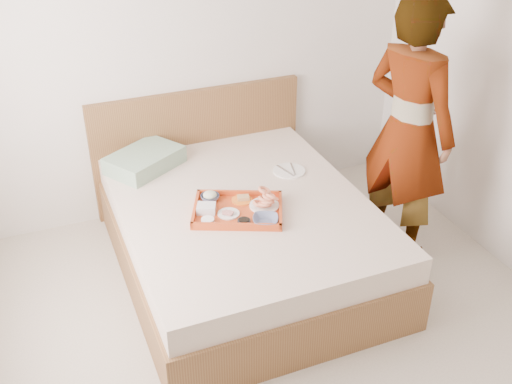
{
  "coord_description": "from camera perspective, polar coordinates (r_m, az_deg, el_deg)",
  "views": [
    {
      "loc": [
        -1.15,
        -2.16,
        2.63
      ],
      "look_at": [
        0.1,
        0.9,
        0.65
      ],
      "focal_mm": 42.9,
      "sensor_mm": 36.0,
      "label": 1
    }
  ],
  "objects": [
    {
      "name": "navy_bowl_big",
      "position": [
        3.74,
        0.89,
        -2.62
      ],
      "size": [
        0.21,
        0.21,
        0.04
      ],
      "primitive_type": "imported",
      "rotation": [
        0.0,
        0.0,
        -0.42
      ],
      "color": "#151C44",
      "rests_on": "tray"
    },
    {
      "name": "sauce_dish",
      "position": [
        3.73,
        -1.13,
        -2.82
      ],
      "size": [
        0.11,
        0.11,
        0.03
      ],
      "primitive_type": "cylinder",
      "rotation": [
        0.0,
        0.0,
        -0.42
      ],
      "color": "black",
      "rests_on": "tray"
    },
    {
      "name": "tray",
      "position": [
        3.85,
        -1.71,
        -1.66
      ],
      "size": [
        0.67,
        0.59,
        0.05
      ],
      "primitive_type": "cube",
      "rotation": [
        0.0,
        0.0,
        -0.42
      ],
      "color": "red",
      "rests_on": "bed"
    },
    {
      "name": "salad_bowl",
      "position": [
        3.97,
        -4.31,
        -0.53
      ],
      "size": [
        0.16,
        0.16,
        0.04
      ],
      "primitive_type": "imported",
      "rotation": [
        0.0,
        0.0,
        -0.42
      ],
      "color": "#151C44",
      "rests_on": "tray"
    },
    {
      "name": "bed",
      "position": [
        4.13,
        -1.17,
        -4.07
      ],
      "size": [
        1.65,
        2.0,
        0.53
      ],
      "primitive_type": "cube",
      "color": "brown",
      "rests_on": "ground"
    },
    {
      "name": "plastic_tub",
      "position": [
        3.85,
        -4.66,
        -1.54
      ],
      "size": [
        0.15,
        0.13,
        0.05
      ],
      "primitive_type": "cube",
      "rotation": [
        0.0,
        0.0,
        -0.42
      ],
      "color": "silver",
      "rests_on": "tray"
    },
    {
      "name": "bread_plate",
      "position": [
        3.96,
        -1.32,
        -0.75
      ],
      "size": [
        0.18,
        0.18,
        0.01
      ],
      "primitive_type": "cylinder",
      "rotation": [
        0.0,
        0.0,
        -0.42
      ],
      "color": "orange",
      "rests_on": "tray"
    },
    {
      "name": "meat_plate",
      "position": [
        3.83,
        -2.57,
        -2.04
      ],
      "size": [
        0.18,
        0.18,
        0.01
      ],
      "primitive_type": "cylinder",
      "rotation": [
        0.0,
        0.0,
        -0.42
      ],
      "color": "white",
      "rests_on": "tray"
    },
    {
      "name": "prawn_plate",
      "position": [
        3.9,
        0.78,
        -1.27
      ],
      "size": [
        0.25,
        0.25,
        0.01
      ],
      "primitive_type": "cylinder",
      "rotation": [
        0.0,
        0.0,
        -0.42
      ],
      "color": "white",
      "rests_on": "tray"
    },
    {
      "name": "headboard",
      "position": [
        4.81,
        -5.39,
        4.15
      ],
      "size": [
        1.65,
        0.06,
        0.95
      ],
      "primitive_type": "cube",
      "color": "brown",
      "rests_on": "ground"
    },
    {
      "name": "dinner_plate",
      "position": [
        4.34,
        3.11,
        1.98
      ],
      "size": [
        0.25,
        0.25,
        0.01
      ],
      "primitive_type": "cylinder",
      "rotation": [
        0.0,
        0.0,
        -0.08
      ],
      "color": "white",
      "rests_on": "bed"
    },
    {
      "name": "ground",
      "position": [
        3.59,
        4.12,
        -16.25
      ],
      "size": [
        3.5,
        4.0,
        0.01
      ],
      "primitive_type": "cube",
      "color": "beige",
      "rests_on": "ground"
    },
    {
      "name": "person",
      "position": [
        4.13,
        14.02,
        5.55
      ],
      "size": [
        0.63,
        0.78,
        1.85
      ],
      "primitive_type": "imported",
      "rotation": [
        0.0,
        0.0,
        1.89
      ],
      "color": "beige",
      "rests_on": "ground"
    },
    {
      "name": "wall_back",
      "position": [
        4.52,
        -6.65,
        13.58
      ],
      "size": [
        3.5,
        0.01,
        2.6
      ],
      "primitive_type": "cube",
      "color": "silver",
      "rests_on": "ground"
    },
    {
      "name": "pillow",
      "position": [
        4.43,
        -10.34,
        2.94
      ],
      "size": [
        0.61,
        0.56,
        0.12
      ],
      "primitive_type": "cube",
      "rotation": [
        0.0,
        0.0,
        0.55
      ],
      "color": "#8FB193",
      "rests_on": "bed"
    },
    {
      "name": "cheese_round",
      "position": [
        3.75,
        -4.52,
        -2.68
      ],
      "size": [
        0.11,
        0.11,
        0.03
      ],
      "primitive_type": "cylinder",
      "rotation": [
        0.0,
        0.0,
        -0.42
      ],
      "color": "white",
      "rests_on": "tray"
    }
  ]
}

